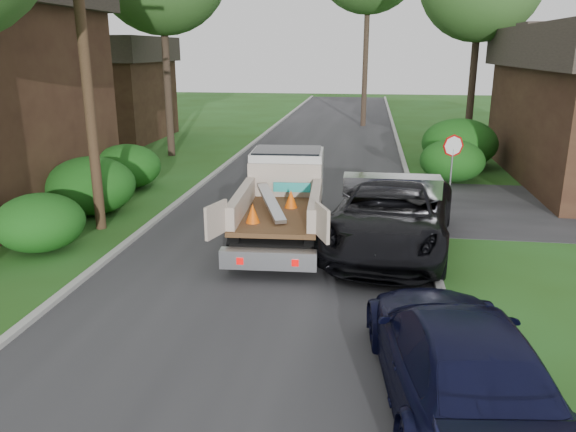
# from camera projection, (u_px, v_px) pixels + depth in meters

# --- Properties ---
(ground) EXTENTS (120.00, 120.00, 0.00)m
(ground) POSITION_uv_depth(u_px,v_px,m) (244.00, 314.00, 11.45)
(ground) COLOR #254A15
(ground) RESTS_ON ground
(road) EXTENTS (8.00, 90.00, 0.02)m
(road) POSITION_uv_depth(u_px,v_px,m) (302.00, 194.00, 20.94)
(road) COLOR #28282B
(road) RESTS_ON ground
(curb_left) EXTENTS (0.20, 90.00, 0.12)m
(curb_left) POSITION_uv_depth(u_px,v_px,m) (195.00, 189.00, 21.48)
(curb_left) COLOR #9E9E99
(curb_left) RESTS_ON ground
(curb_right) EXTENTS (0.20, 90.00, 0.12)m
(curb_right) POSITION_uv_depth(u_px,v_px,m) (414.00, 196.00, 20.37)
(curb_right) COLOR #9E9E99
(curb_right) RESTS_ON ground
(stop_sign) EXTENTS (0.71, 0.32, 2.48)m
(stop_sign) POSITION_uv_depth(u_px,v_px,m) (452.00, 155.00, 18.78)
(stop_sign) COLOR slate
(stop_sign) RESTS_ON ground
(utility_pole) EXTENTS (2.42, 1.25, 10.00)m
(utility_pole) POSITION_uv_depth(u_px,v_px,m) (84.00, 50.00, 15.44)
(utility_pole) COLOR #382619
(utility_pole) RESTS_ON ground
(house_left_far) EXTENTS (7.56, 7.56, 6.00)m
(house_left_far) POSITION_uv_depth(u_px,v_px,m) (100.00, 87.00, 33.28)
(house_left_far) COLOR #341D15
(house_left_far) RESTS_ON ground
(hedge_left_a) EXTENTS (2.34, 2.34, 1.53)m
(hedge_left_a) POSITION_uv_depth(u_px,v_px,m) (40.00, 222.00, 14.91)
(hedge_left_a) COLOR #164911
(hedge_left_a) RESTS_ON ground
(hedge_left_b) EXTENTS (2.86, 2.86, 1.87)m
(hedge_left_b) POSITION_uv_depth(u_px,v_px,m) (91.00, 186.00, 18.23)
(hedge_left_b) COLOR #164911
(hedge_left_b) RESTS_ON ground
(hedge_left_c) EXTENTS (2.60, 2.60, 1.70)m
(hedge_left_c) POSITION_uv_depth(u_px,v_px,m) (127.00, 167.00, 21.61)
(hedge_left_c) COLOR #164911
(hedge_left_c) RESTS_ON ground
(hedge_right_a) EXTENTS (2.60, 2.60, 1.70)m
(hedge_right_a) POSITION_uv_depth(u_px,v_px,m) (452.00, 161.00, 22.76)
(hedge_right_a) COLOR #164911
(hedge_right_a) RESTS_ON ground
(hedge_right_b) EXTENTS (3.38, 3.38, 2.21)m
(hedge_right_b) POSITION_uv_depth(u_px,v_px,m) (459.00, 143.00, 25.44)
(hedge_right_b) COLOR #164911
(hedge_right_b) RESTS_ON ground
(flatbed_truck) EXTENTS (2.81, 6.10, 2.27)m
(flatbed_truck) POSITION_uv_depth(u_px,v_px,m) (284.00, 191.00, 16.28)
(flatbed_truck) COLOR black
(flatbed_truck) RESTS_ON ground
(black_pickup) EXTENTS (4.00, 7.04, 1.85)m
(black_pickup) POSITION_uv_depth(u_px,v_px,m) (391.00, 215.00, 15.04)
(black_pickup) COLOR black
(black_pickup) RESTS_ON ground
(navy_suv) EXTENTS (2.84, 5.68, 1.58)m
(navy_suv) POSITION_uv_depth(u_px,v_px,m) (457.00, 357.00, 8.34)
(navy_suv) COLOR black
(navy_suv) RESTS_ON ground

